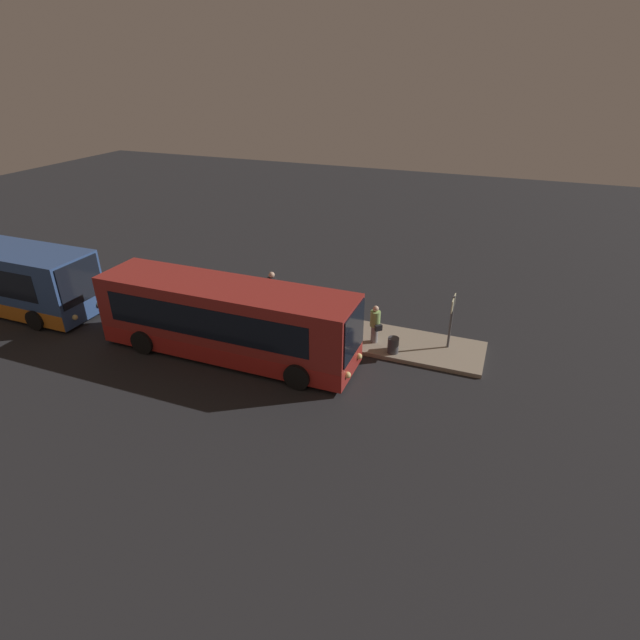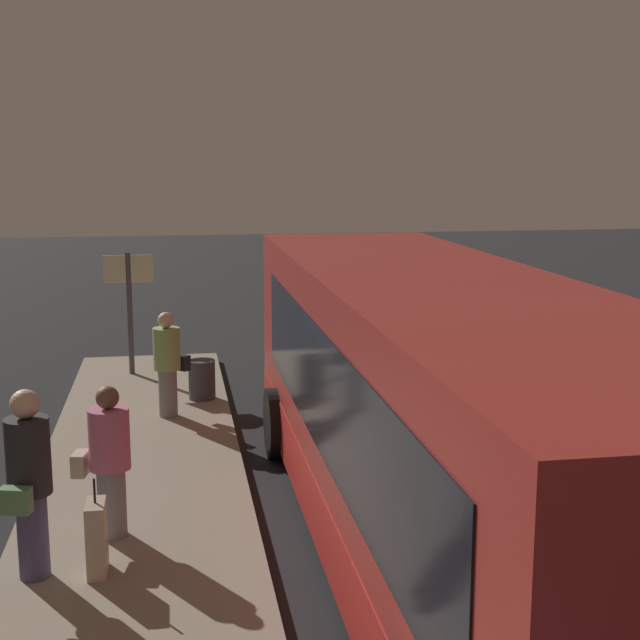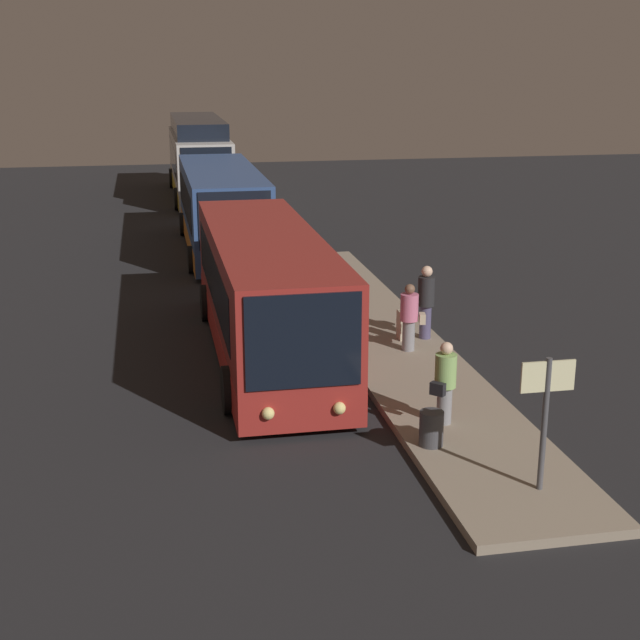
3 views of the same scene
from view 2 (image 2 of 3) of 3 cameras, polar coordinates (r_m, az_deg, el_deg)
name	(u,v)px [view 2 (image 2 of 3)]	position (r m, az deg, el deg)	size (l,w,h in m)	color
ground	(432,580)	(9.23, 7.19, -16.21)	(80.00, 80.00, 0.00)	#232326
platform	(131,596)	(8.87, -11.99, -16.91)	(20.00, 2.63, 0.17)	gray
bus_lead	(441,426)	(9.04, 7.72, -6.76)	(10.49, 2.74, 2.96)	maroon
passenger_boarding	(109,458)	(9.66, -13.37, -8.56)	(0.50, 0.65, 1.63)	gray
passenger_waiting	(168,361)	(13.86, -9.73, -2.62)	(0.65, 0.66, 1.63)	gray
passenger_with_bags	(29,478)	(8.89, -18.14, -9.60)	(0.66, 0.51, 1.85)	#4C476B
suitcase	(97,538)	(9.03, -14.10, -13.39)	(0.40, 0.18, 0.96)	beige
sign_post	(129,294)	(16.60, -12.12, 1.65)	(0.10, 0.89, 2.25)	#4C4C51
trash_bin	(202,379)	(14.88, -7.57, -3.80)	(0.44, 0.44, 0.65)	#3F3F44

